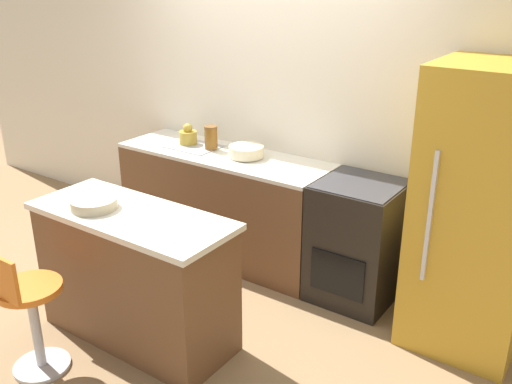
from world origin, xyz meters
name	(u,v)px	position (x,y,z in m)	size (l,w,h in m)	color
ground_plane	(229,276)	(0.00, 0.00, 0.00)	(14.00, 14.00, 0.00)	#8E704C
wall_back	(274,103)	(0.00, 0.65, 1.30)	(8.00, 0.06, 2.60)	silver
back_counter	(224,204)	(-0.28, 0.32, 0.45)	(1.86, 0.60, 0.92)	brown
kitchen_island	(136,276)	(-0.01, -0.97, 0.46)	(1.38, 0.57, 0.91)	brown
oven_range	(357,241)	(0.95, 0.32, 0.46)	(0.59, 0.61, 0.92)	black
refrigerator	(479,212)	(1.78, 0.26, 0.92)	(0.70, 0.73, 1.84)	gold
stool_chair	(29,311)	(-0.28, -1.59, 0.43)	(0.38, 0.38, 0.86)	#B7B7BC
kettle	(188,136)	(-0.68, 0.34, 0.99)	(0.15, 0.15, 0.18)	#B29333
mixing_bowl	(246,151)	(-0.06, 0.34, 0.96)	(0.28, 0.28, 0.09)	beige
canister_jar	(211,137)	(-0.42, 0.34, 1.01)	(0.11, 0.11, 0.20)	brown
fruit_bowl	(94,203)	(-0.25, -1.05, 0.94)	(0.29, 0.29, 0.07)	#C1B28E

